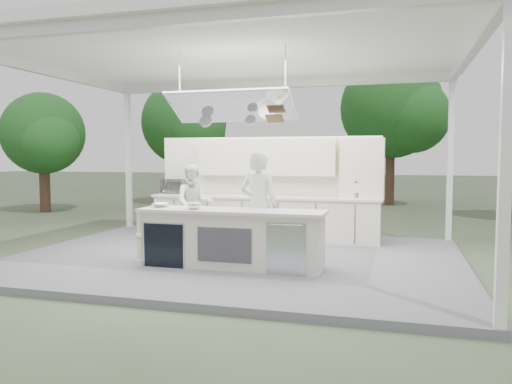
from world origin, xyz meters
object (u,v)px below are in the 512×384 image
(back_counter, at_px, (264,217))
(demo_island, at_px, (230,238))
(sous_chef, at_px, (194,203))
(head_chef, at_px, (259,207))

(back_counter, bearing_deg, demo_island, -86.37)
(demo_island, relative_size, back_counter, 0.61)
(demo_island, relative_size, sous_chef, 1.88)
(back_counter, xyz_separation_m, sous_chef, (-1.32, -0.80, 0.35))
(demo_island, bearing_deg, sous_chef, 126.56)
(head_chef, xyz_separation_m, sous_chef, (-1.85, 1.52, -0.13))
(head_chef, bearing_deg, demo_island, 64.26)
(demo_island, xyz_separation_m, sous_chef, (-1.49, 2.02, 0.35))
(demo_island, height_order, sous_chef, sous_chef)
(head_chef, bearing_deg, sous_chef, -29.09)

